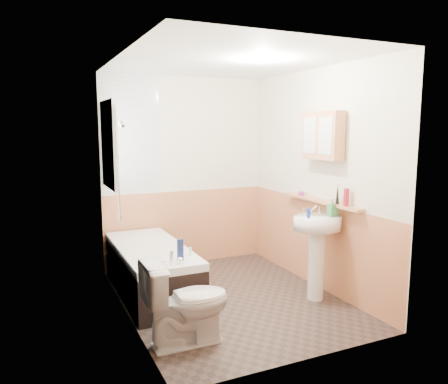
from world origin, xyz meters
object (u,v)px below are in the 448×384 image
Objects in this scene: toilet at (187,302)px; pine_shelf at (321,201)px; medicine_cabinet at (323,135)px; bathtub at (151,269)px; sink at (317,240)px.

pine_shelf is at bearing -72.02° from toilet.
pine_shelf is 0.73m from medicine_cabinet.
bathtub is at bearing -0.94° from toilet.
toilet is at bearing -91.38° from bathtub.
toilet is 0.73× the size of sink.
pine_shelf is (1.80, 0.57, 0.66)m from toilet.
bathtub is 1.64× the size of sink.
medicine_cabinet is (0.17, 0.19, 1.10)m from sink.
sink reaches higher than bathtub.
sink reaches higher than toilet.
toilet is 0.58× the size of pine_shelf.
medicine_cabinet is at bearing -133.07° from pine_shelf.
medicine_cabinet is (1.74, -0.71, 1.47)m from bathtub.
bathtub is at bearing 157.84° from medicine_cabinet.
medicine_cabinet is at bearing -22.16° from bathtub.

